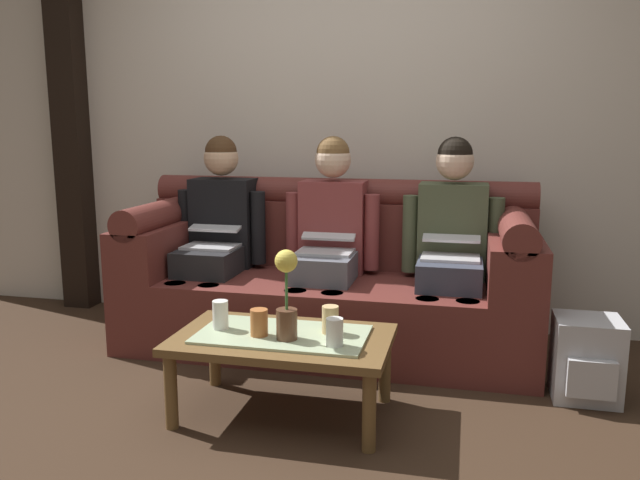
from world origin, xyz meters
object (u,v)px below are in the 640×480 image
at_px(cup_near_right, 259,322).
at_px(person_middle, 329,235).
at_px(couch, 329,283).
at_px(cup_far_center, 335,332).
at_px(coffee_table, 283,345).
at_px(backpack_right, 586,359).
at_px(flower_vase, 286,296).
at_px(cup_far_left, 220,315).
at_px(cup_near_left, 330,320).
at_px(person_right, 451,240).
at_px(person_left, 217,230).

bearing_deg(cup_near_right, person_middle, 84.95).
bearing_deg(couch, cup_far_center, -76.43).
height_order(coffee_table, backpack_right, backpack_right).
bearing_deg(flower_vase, cup_far_left, 168.73).
xyz_separation_m(cup_near_left, cup_near_right, (-0.29, -0.11, -0.00)).
height_order(coffee_table, cup_near_right, cup_near_right).
distance_m(person_middle, cup_far_center, 1.11).
height_order(person_middle, cup_far_center, person_middle).
bearing_deg(coffee_table, backpack_right, 19.97).
bearing_deg(coffee_table, couch, 90.00).
relative_size(couch, cup_far_left, 18.02).
xyz_separation_m(person_right, cup_near_left, (-0.49, -0.91, -0.22)).
bearing_deg(flower_vase, coffee_table, 120.49).
distance_m(person_left, cup_far_left, 1.06).
height_order(couch, person_middle, person_middle).
bearing_deg(backpack_right, flower_vase, -156.86).
relative_size(person_left, cup_near_right, 10.38).
bearing_deg(coffee_table, person_left, 125.91).
xyz_separation_m(person_right, cup_far_left, (-0.98, -0.96, -0.21)).
height_order(couch, person_left, person_left).
height_order(person_middle, cup_near_right, person_middle).
bearing_deg(cup_far_left, cup_near_left, 6.44).
height_order(couch, coffee_table, couch).
xyz_separation_m(person_left, person_middle, (0.69, 0.00, -0.00)).
bearing_deg(person_right, flower_vase, -122.45).
distance_m(person_left, flower_vase, 1.26).
height_order(coffee_table, cup_far_center, cup_far_center).
distance_m(person_right, cup_far_left, 1.39).
relative_size(coffee_table, cup_far_left, 7.37).
xyz_separation_m(flower_vase, cup_near_right, (-0.13, 0.02, -0.13)).
distance_m(coffee_table, backpack_right, 1.44).
distance_m(cup_near_right, cup_far_left, 0.21).
relative_size(flower_vase, backpack_right, 1.00).
bearing_deg(cup_far_left, coffee_table, 0.69).
relative_size(person_right, cup_far_center, 10.41).
bearing_deg(cup_far_left, couch, 73.35).
bearing_deg(cup_near_right, couch, 84.97).
distance_m(couch, person_right, 0.75).
bearing_deg(cup_near_left, cup_far_center, -71.41).
bearing_deg(flower_vase, backpack_right, 23.14).
height_order(person_left, flower_vase, person_left).
distance_m(person_middle, backpack_right, 1.50).
xyz_separation_m(person_left, cup_near_left, (0.90, -0.91, -0.22)).
distance_m(person_middle, flower_vase, 1.03).
relative_size(person_right, coffee_table, 1.28).
relative_size(couch, coffee_table, 2.45).
bearing_deg(cup_near_left, flower_vase, -143.52).
distance_m(couch, person_left, 0.75).
height_order(cup_far_left, backpack_right, cup_far_left).
bearing_deg(person_left, couch, 0.35).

